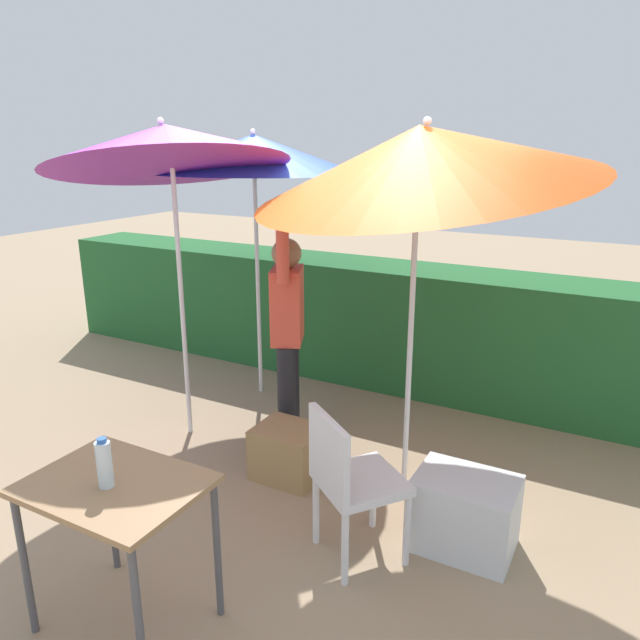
{
  "coord_description": "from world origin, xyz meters",
  "views": [
    {
      "loc": [
        1.87,
        -3.14,
        2.29
      ],
      "look_at": [
        0.0,
        0.3,
        1.1
      ],
      "focal_mm": 33.68,
      "sensor_mm": 36.0,
      "label": 1
    }
  ],
  "objects_px": {
    "cooler_box": "(464,513)",
    "crate_cardboard": "(288,452)",
    "chair_plastic": "(350,477)",
    "bottle_water": "(104,464)",
    "folding_table": "(117,501)",
    "umbrella_rainbow": "(422,157)",
    "umbrella_orange": "(167,146)",
    "umbrella_yellow": "(254,154)",
    "person_vendor": "(288,326)"
  },
  "relations": [
    {
      "from": "bottle_water",
      "to": "crate_cardboard",
      "type": "bearing_deg",
      "value": 90.15
    },
    {
      "from": "bottle_water",
      "to": "chair_plastic",
      "type": "bearing_deg",
      "value": 53.32
    },
    {
      "from": "umbrella_yellow",
      "to": "crate_cardboard",
      "type": "bearing_deg",
      "value": -48.67
    },
    {
      "from": "person_vendor",
      "to": "folding_table",
      "type": "bearing_deg",
      "value": -81.57
    },
    {
      "from": "person_vendor",
      "to": "crate_cardboard",
      "type": "xyz_separation_m",
      "value": [
        0.29,
        -0.48,
        -0.75
      ]
    },
    {
      "from": "person_vendor",
      "to": "folding_table",
      "type": "relative_size",
      "value": 2.35
    },
    {
      "from": "cooler_box",
      "to": "chair_plastic",
      "type": "bearing_deg",
      "value": -143.96
    },
    {
      "from": "cooler_box",
      "to": "crate_cardboard",
      "type": "relative_size",
      "value": 1.26
    },
    {
      "from": "chair_plastic",
      "to": "bottle_water",
      "type": "bearing_deg",
      "value": -126.68
    },
    {
      "from": "umbrella_orange",
      "to": "cooler_box",
      "type": "height_order",
      "value": "umbrella_orange"
    },
    {
      "from": "umbrella_orange",
      "to": "person_vendor",
      "type": "xyz_separation_m",
      "value": [
        0.79,
        0.31,
        -1.3
      ]
    },
    {
      "from": "cooler_box",
      "to": "umbrella_rainbow",
      "type": "bearing_deg",
      "value": 138.82
    },
    {
      "from": "cooler_box",
      "to": "folding_table",
      "type": "height_order",
      "value": "folding_table"
    },
    {
      "from": "umbrella_rainbow",
      "to": "cooler_box",
      "type": "relative_size",
      "value": 4.57
    },
    {
      "from": "folding_table",
      "to": "bottle_water",
      "type": "relative_size",
      "value": 3.33
    },
    {
      "from": "umbrella_yellow",
      "to": "bottle_water",
      "type": "height_order",
      "value": "umbrella_yellow"
    },
    {
      "from": "umbrella_rainbow",
      "to": "umbrella_yellow",
      "type": "xyz_separation_m",
      "value": [
        -1.79,
        0.87,
        -0.02
      ]
    },
    {
      "from": "umbrella_rainbow",
      "to": "crate_cardboard",
      "type": "xyz_separation_m",
      "value": [
        -0.78,
        -0.28,
        -2.0
      ]
    },
    {
      "from": "person_vendor",
      "to": "cooler_box",
      "type": "xyz_separation_m",
      "value": [
        1.58,
        -0.65,
        -0.71
      ]
    },
    {
      "from": "umbrella_yellow",
      "to": "person_vendor",
      "type": "bearing_deg",
      "value": -42.79
    },
    {
      "from": "umbrella_rainbow",
      "to": "bottle_water",
      "type": "distance_m",
      "value": 2.37
    },
    {
      "from": "umbrella_yellow",
      "to": "cooler_box",
      "type": "height_order",
      "value": "umbrella_yellow"
    },
    {
      "from": "umbrella_orange",
      "to": "crate_cardboard",
      "type": "relative_size",
      "value": 5.86
    },
    {
      "from": "chair_plastic",
      "to": "crate_cardboard",
      "type": "bearing_deg",
      "value": 142.75
    },
    {
      "from": "umbrella_yellow",
      "to": "cooler_box",
      "type": "relative_size",
      "value": 4.16
    },
    {
      "from": "umbrella_yellow",
      "to": "bottle_water",
      "type": "xyz_separation_m",
      "value": [
        1.02,
        -2.71,
        -1.27
      ]
    },
    {
      "from": "umbrella_orange",
      "to": "umbrella_yellow",
      "type": "height_order",
      "value": "umbrella_orange"
    },
    {
      "from": "chair_plastic",
      "to": "crate_cardboard",
      "type": "height_order",
      "value": "chair_plastic"
    },
    {
      "from": "person_vendor",
      "to": "crate_cardboard",
      "type": "height_order",
      "value": "person_vendor"
    },
    {
      "from": "chair_plastic",
      "to": "folding_table",
      "type": "height_order",
      "value": "chair_plastic"
    },
    {
      "from": "person_vendor",
      "to": "bottle_water",
      "type": "relative_size",
      "value": 7.83
    },
    {
      "from": "umbrella_rainbow",
      "to": "folding_table",
      "type": "xyz_separation_m",
      "value": [
        -0.77,
        -1.8,
        -1.5
      ]
    },
    {
      "from": "chair_plastic",
      "to": "folding_table",
      "type": "relative_size",
      "value": 1.11
    },
    {
      "from": "umbrella_orange",
      "to": "bottle_water",
      "type": "height_order",
      "value": "umbrella_orange"
    },
    {
      "from": "person_vendor",
      "to": "chair_plastic",
      "type": "height_order",
      "value": "person_vendor"
    },
    {
      "from": "umbrella_orange",
      "to": "folding_table",
      "type": "relative_size",
      "value": 3.29
    },
    {
      "from": "chair_plastic",
      "to": "crate_cardboard",
      "type": "relative_size",
      "value": 1.98
    },
    {
      "from": "umbrella_rainbow",
      "to": "chair_plastic",
      "type": "height_order",
      "value": "umbrella_rainbow"
    },
    {
      "from": "umbrella_rainbow",
      "to": "person_vendor",
      "type": "height_order",
      "value": "umbrella_rainbow"
    },
    {
      "from": "person_vendor",
      "to": "crate_cardboard",
      "type": "relative_size",
      "value": 4.18
    },
    {
      "from": "umbrella_orange",
      "to": "person_vendor",
      "type": "relative_size",
      "value": 1.4
    },
    {
      "from": "umbrella_rainbow",
      "to": "umbrella_orange",
      "type": "height_order",
      "value": "umbrella_orange"
    },
    {
      "from": "person_vendor",
      "to": "cooler_box",
      "type": "relative_size",
      "value": 3.31
    },
    {
      "from": "folding_table",
      "to": "chair_plastic",
      "type": "bearing_deg",
      "value": 52.5
    },
    {
      "from": "umbrella_yellow",
      "to": "person_vendor",
      "type": "height_order",
      "value": "umbrella_yellow"
    },
    {
      "from": "person_vendor",
      "to": "folding_table",
      "type": "height_order",
      "value": "person_vendor"
    },
    {
      "from": "chair_plastic",
      "to": "umbrella_rainbow",
      "type": "bearing_deg",
      "value": 87.66
    },
    {
      "from": "person_vendor",
      "to": "umbrella_orange",
      "type": "bearing_deg",
      "value": -158.34
    },
    {
      "from": "umbrella_orange",
      "to": "cooler_box",
      "type": "relative_size",
      "value": 4.63
    },
    {
      "from": "umbrella_orange",
      "to": "folding_table",
      "type": "height_order",
      "value": "umbrella_orange"
    }
  ]
}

